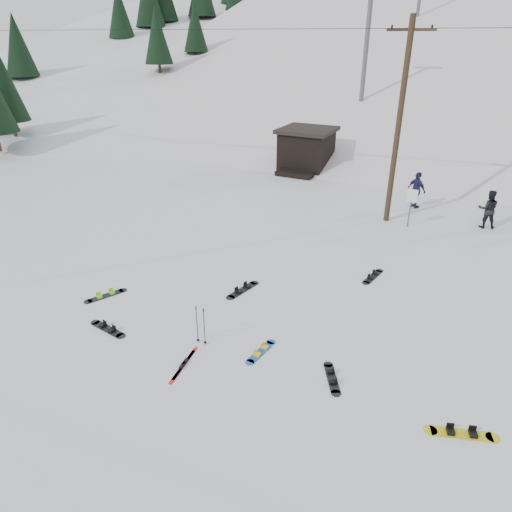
% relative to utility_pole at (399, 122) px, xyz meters
% --- Properties ---
extents(ground, '(200.00, 200.00, 0.00)m').
position_rel_utility_pole_xyz_m(ground, '(-2.00, -14.00, -4.68)').
color(ground, silver).
rests_on(ground, ground).
extents(ski_slope, '(60.00, 85.24, 65.97)m').
position_rel_utility_pole_xyz_m(ski_slope, '(-2.00, 41.00, -16.68)').
color(ski_slope, silver).
rests_on(ski_slope, ground).
extents(ridge_left, '(47.54, 95.03, 58.38)m').
position_rel_utility_pole_xyz_m(ridge_left, '(-38.00, 34.00, -15.68)').
color(ridge_left, silver).
rests_on(ridge_left, ground).
extents(treeline_left, '(20.00, 64.00, 10.00)m').
position_rel_utility_pole_xyz_m(treeline_left, '(-36.00, 26.00, -4.68)').
color(treeline_left, black).
rests_on(treeline_left, ground).
extents(treeline_crest, '(50.00, 6.00, 10.00)m').
position_rel_utility_pole_xyz_m(treeline_crest, '(-2.00, 72.00, -4.68)').
color(treeline_crest, black).
rests_on(treeline_crest, ski_slope).
extents(utility_pole, '(2.00, 0.26, 9.00)m').
position_rel_utility_pole_xyz_m(utility_pole, '(0.00, 0.00, 0.00)').
color(utility_pole, '#3A2819').
rests_on(utility_pole, ground).
extents(trail_sign, '(0.50, 0.09, 1.85)m').
position_rel_utility_pole_xyz_m(trail_sign, '(1.10, -0.42, -3.41)').
color(trail_sign, '#595B60').
rests_on(trail_sign, ground).
extents(lift_hut, '(3.40, 4.10, 2.75)m').
position_rel_utility_pole_xyz_m(lift_hut, '(-7.00, 6.94, -3.32)').
color(lift_hut, black).
rests_on(lift_hut, ground).
extents(lift_tower_near, '(2.20, 0.36, 8.00)m').
position_rel_utility_pole_xyz_m(lift_tower_near, '(-6.00, 16.00, 3.18)').
color(lift_tower_near, '#595B60').
rests_on(lift_tower_near, ski_slope).
extents(hero_snowboard, '(0.39, 1.36, 0.10)m').
position_rel_utility_pole_xyz_m(hero_snowboard, '(-0.84, -12.09, -4.66)').
color(hero_snowboard, '#1B5FB4').
rests_on(hero_snowboard, ground).
extents(hero_skis, '(0.35, 1.62, 0.08)m').
position_rel_utility_pole_xyz_m(hero_skis, '(-2.48, -13.57, -4.66)').
color(hero_skis, red).
rests_on(hero_skis, ground).
extents(ski_poles, '(0.34, 0.09, 1.23)m').
position_rel_utility_pole_xyz_m(ski_poles, '(-2.60, -12.49, -4.05)').
color(ski_poles, black).
rests_on(ski_poles, ground).
extents(board_scatter_a, '(1.51, 0.47, 0.11)m').
position_rel_utility_pole_xyz_m(board_scatter_a, '(-5.56, -13.25, -4.65)').
color(board_scatter_a, black).
rests_on(board_scatter_a, ground).
extents(board_scatter_b, '(0.58, 1.61, 0.11)m').
position_rel_utility_pole_xyz_m(board_scatter_b, '(-2.99, -9.24, -4.65)').
color(board_scatter_b, black).
rests_on(board_scatter_b, ground).
extents(board_scatter_c, '(0.81, 1.42, 0.11)m').
position_rel_utility_pole_xyz_m(board_scatter_c, '(-7.05, -11.76, -4.65)').
color(board_scatter_c, black).
rests_on(board_scatter_c, ground).
extents(board_scatter_d, '(0.80, 1.23, 0.10)m').
position_rel_utility_pole_xyz_m(board_scatter_d, '(1.34, -12.24, -4.66)').
color(board_scatter_d, black).
rests_on(board_scatter_d, ground).
extents(board_scatter_e, '(1.59, 0.73, 0.12)m').
position_rel_utility_pole_xyz_m(board_scatter_e, '(4.56, -12.69, -4.65)').
color(board_scatter_e, yellow).
rests_on(board_scatter_e, ground).
extents(board_scatter_f, '(0.49, 1.47, 0.10)m').
position_rel_utility_pole_xyz_m(board_scatter_f, '(0.89, -6.13, -4.65)').
color(board_scatter_f, black).
rests_on(board_scatter_f, ground).
extents(skier_dark, '(1.01, 0.86, 1.81)m').
position_rel_utility_pole_xyz_m(skier_dark, '(4.34, 1.20, -3.77)').
color(skier_dark, black).
rests_on(skier_dark, ground).
extents(skier_navy, '(1.19, 1.00, 1.91)m').
position_rel_utility_pole_xyz_m(skier_navy, '(0.89, 2.50, -3.73)').
color(skier_navy, '#1A1E42').
rests_on(skier_navy, ground).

